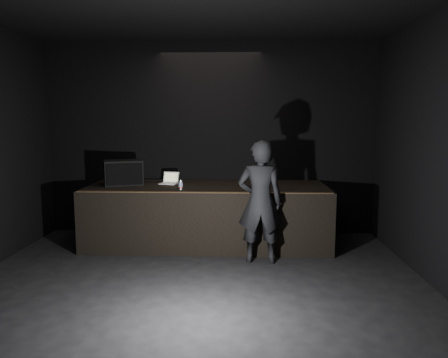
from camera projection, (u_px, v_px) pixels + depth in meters
ground at (188, 313)px, 4.78m from camera, size 7.00×7.00×0.00m
room_walls at (186, 127)px, 4.50m from camera, size 6.10×7.10×3.52m
stage_riser at (208, 215)px, 7.41m from camera, size 4.00×1.50×1.00m
riser_lip at (204, 192)px, 6.64m from camera, size 3.92×0.10×0.01m
stage_monitor at (123, 173)px, 7.40m from camera, size 0.74×0.64×0.42m
cable at (148, 180)px, 7.90m from camera, size 0.94×0.03×0.02m
laptop at (170, 181)px, 7.57m from camera, size 0.34×0.32×0.20m
beer_can at (181, 185)px, 6.89m from camera, size 0.07×0.07×0.16m
plastic_cup at (262, 182)px, 7.44m from camera, size 0.07×0.07×0.09m
wii_remote at (258, 189)px, 6.85m from camera, size 0.08×0.17×0.03m
person at (260, 202)px, 6.38m from camera, size 0.67×0.44×1.81m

